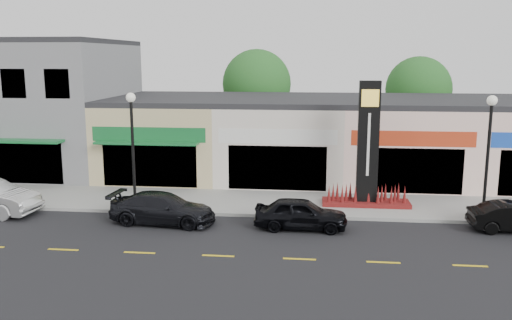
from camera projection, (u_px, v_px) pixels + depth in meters
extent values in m
plane|color=black|center=(302.00, 233.00, 22.62)|extent=(120.00, 120.00, 0.00)
cube|color=gray|center=(304.00, 204.00, 26.85)|extent=(52.00, 4.30, 0.15)
cube|color=gray|center=(303.00, 217.00, 24.65)|extent=(52.00, 0.20, 0.15)
cube|color=slate|center=(29.00, 108.00, 35.01)|extent=(12.00, 10.00, 8.00)
cube|color=#262628|center=(23.00, 42.00, 34.24)|extent=(12.00, 10.00, 0.30)
cube|color=black|center=(14.00, 84.00, 29.63)|extent=(1.40, 0.10, 1.60)
cube|color=black|center=(57.00, 84.00, 29.36)|extent=(1.40, 0.10, 1.60)
cube|color=tan|center=(173.00, 137.00, 34.33)|extent=(7.00, 10.00, 4.50)
cube|color=#262628|center=(172.00, 99.00, 33.88)|extent=(7.00, 10.00, 0.30)
cube|color=black|center=(150.00, 165.00, 29.66)|extent=(5.25, 0.10, 2.40)
cube|color=#16642E|center=(149.00, 134.00, 29.34)|extent=(6.30, 0.12, 0.80)
cube|color=#16642E|center=(146.00, 143.00, 28.97)|extent=(5.60, 0.90, 0.12)
cube|color=beige|center=(283.00, 139.00, 33.58)|extent=(7.00, 10.00, 4.50)
cube|color=#262628|center=(283.00, 100.00, 33.13)|extent=(7.00, 10.00, 0.30)
cube|color=black|center=(277.00, 168.00, 28.91)|extent=(5.25, 0.10, 2.40)
cube|color=silver|center=(277.00, 136.00, 28.59)|extent=(6.30, 0.12, 0.80)
cube|color=beige|center=(398.00, 140.00, 32.84)|extent=(7.00, 10.00, 4.50)
cube|color=#262628|center=(400.00, 101.00, 32.39)|extent=(7.00, 10.00, 0.30)
cube|color=black|center=(411.00, 171.00, 28.16)|extent=(5.25, 0.10, 2.40)
cube|color=red|center=(413.00, 139.00, 27.84)|extent=(6.30, 0.12, 0.80)
cylinder|color=#382619|center=(257.00, 131.00, 41.79)|extent=(0.36, 0.36, 3.15)
sphere|color=#1C5B1F|center=(257.00, 84.00, 41.10)|extent=(5.20, 5.20, 5.20)
cylinder|color=#382619|center=(416.00, 135.00, 40.52)|extent=(0.36, 0.36, 2.97)
sphere|color=#1C5B1F|center=(418.00, 89.00, 39.88)|extent=(4.80, 4.80, 4.80)
cylinder|color=black|center=(135.00, 204.00, 25.85)|extent=(0.32, 0.32, 0.30)
cylinder|color=black|center=(133.00, 153.00, 25.39)|extent=(0.14, 0.14, 5.00)
sphere|color=silver|center=(131.00, 97.00, 24.90)|extent=(0.44, 0.44, 0.44)
cylinder|color=black|center=(483.00, 215.00, 24.15)|extent=(0.32, 0.32, 0.30)
cylinder|color=black|center=(487.00, 160.00, 23.68)|extent=(0.14, 0.14, 5.00)
sphere|color=silver|center=(492.00, 100.00, 23.19)|extent=(0.44, 0.44, 0.44)
cube|color=#5A160F|center=(366.00, 203.00, 26.35)|extent=(4.20, 1.30, 0.20)
cube|color=black|center=(368.00, 144.00, 25.81)|extent=(1.00, 0.40, 6.00)
cube|color=yellow|center=(370.00, 98.00, 25.18)|extent=(0.80, 0.05, 0.80)
cube|color=silver|center=(368.00, 145.00, 25.59)|extent=(0.12, 0.04, 3.00)
imported|color=black|center=(163.00, 208.00, 23.83)|extent=(2.32, 4.83, 1.36)
imported|color=black|center=(301.00, 214.00, 23.06)|extent=(1.66, 3.97, 1.34)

